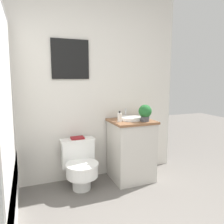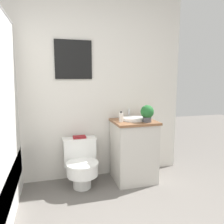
{
  "view_description": "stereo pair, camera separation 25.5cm",
  "coord_description": "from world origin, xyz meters",
  "px_view_note": "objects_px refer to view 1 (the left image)",
  "views": [
    {
      "loc": [
        -0.43,
        -0.71,
        1.35
      ],
      "look_at": [
        0.5,
        1.64,
        0.97
      ],
      "focal_mm": 35.0,
      "sensor_mm": 36.0,
      "label": 1
    },
    {
      "loc": [
        -0.18,
        -0.79,
        1.35
      ],
      "look_at": [
        0.5,
        1.64,
        0.97
      ],
      "focal_mm": 35.0,
      "sensor_mm": 36.0,
      "label": 2
    }
  ],
  "objects_px": {
    "sink": "(131,118)",
    "toilet": "(80,164)",
    "soap_bottle": "(120,117)",
    "potted_plant": "(145,112)",
    "book_on_tank": "(77,138)"
  },
  "relations": [
    {
      "from": "potted_plant",
      "to": "book_on_tank",
      "type": "height_order",
      "value": "potted_plant"
    },
    {
      "from": "soap_bottle",
      "to": "book_on_tank",
      "type": "distance_m",
      "value": 0.6
    },
    {
      "from": "toilet",
      "to": "soap_bottle",
      "type": "bearing_deg",
      "value": -6.09
    },
    {
      "from": "potted_plant",
      "to": "book_on_tank",
      "type": "relative_size",
      "value": 1.32
    },
    {
      "from": "toilet",
      "to": "book_on_tank",
      "type": "relative_size",
      "value": 3.62
    },
    {
      "from": "toilet",
      "to": "soap_bottle",
      "type": "relative_size",
      "value": 4.35
    },
    {
      "from": "sink",
      "to": "soap_bottle",
      "type": "relative_size",
      "value": 2.43
    },
    {
      "from": "soap_bottle",
      "to": "potted_plant",
      "type": "xyz_separation_m",
      "value": [
        0.31,
        -0.1,
        0.06
      ]
    },
    {
      "from": "toilet",
      "to": "soap_bottle",
      "type": "distance_m",
      "value": 0.77
    },
    {
      "from": "sink",
      "to": "toilet",
      "type": "bearing_deg",
      "value": -179.35
    },
    {
      "from": "potted_plant",
      "to": "book_on_tank",
      "type": "distance_m",
      "value": 0.92
    },
    {
      "from": "potted_plant",
      "to": "soap_bottle",
      "type": "bearing_deg",
      "value": 162.87
    },
    {
      "from": "toilet",
      "to": "book_on_tank",
      "type": "distance_m",
      "value": 0.33
    },
    {
      "from": "soap_bottle",
      "to": "potted_plant",
      "type": "bearing_deg",
      "value": -17.13
    },
    {
      "from": "book_on_tank",
      "to": "sink",
      "type": "bearing_deg",
      "value": -9.69
    }
  ]
}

